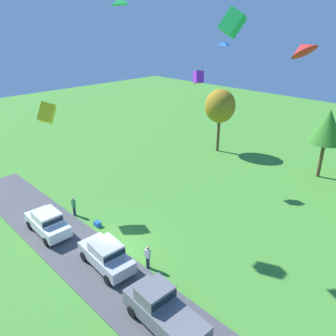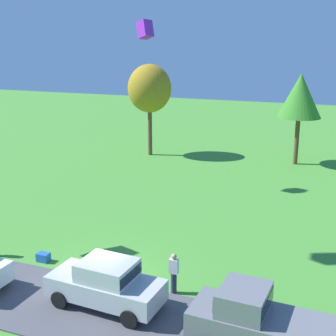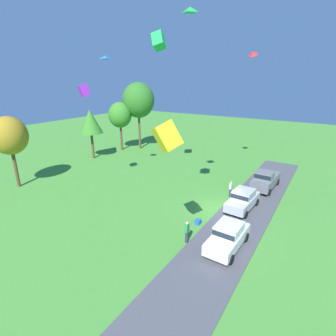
{
  "view_description": "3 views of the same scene",
  "coord_description": "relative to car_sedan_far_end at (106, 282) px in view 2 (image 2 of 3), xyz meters",
  "views": [
    {
      "loc": [
        16.34,
        -11.03,
        14.93
      ],
      "look_at": [
        0.32,
        5.08,
        4.86
      ],
      "focal_mm": 35.0,
      "sensor_mm": 36.0,
      "label": 1
    },
    {
      "loc": [
        9.07,
        -15.43,
        9.87
      ],
      "look_at": [
        0.6,
        6.39,
        3.36
      ],
      "focal_mm": 50.0,
      "sensor_mm": 36.0,
      "label": 2
    },
    {
      "loc": [
        -20.72,
        -7.44,
        11.44
      ],
      "look_at": [
        0.74,
        6.19,
        2.74
      ],
      "focal_mm": 28.0,
      "sensor_mm": 36.0,
      "label": 3
    }
  ],
  "objects": [
    {
      "name": "kite_box_low_drifter",
      "position": [
        -4.67,
        14.43,
        9.36
      ],
      "size": [
        1.21,
        1.17,
        1.28
      ],
      "primitive_type": "cube",
      "rotation": [
        0.09,
        0.3,
        2.73
      ],
      "color": "purple"
    },
    {
      "name": "cooler_box",
      "position": [
        -4.53,
        2.29,
        -0.84
      ],
      "size": [
        0.56,
        0.4,
        0.4
      ],
      "primitive_type": "cube",
      "color": "blue",
      "rests_on": "ground"
    },
    {
      "name": "ground_plane",
      "position": [
        -1.22,
        1.6,
        -1.04
      ],
      "size": [
        120.0,
        120.0,
        0.0
      ],
      "primitive_type": "plane",
      "color": "#478E33"
    },
    {
      "name": "person_watching_sky",
      "position": [
        2.01,
        1.86,
        -0.16
      ],
      "size": [
        0.36,
        0.24,
        1.71
      ],
      "color": "#2D334C",
      "rests_on": "ground"
    },
    {
      "name": "tree_right_of_center",
      "position": [
        4.2,
        24.15,
        4.45
      ],
      "size": [
        3.44,
        3.44,
        7.26
      ],
      "color": "brown",
      "rests_on": "ground"
    },
    {
      "name": "car_pickup_mid_row",
      "position": [
        5.92,
        -0.6,
        0.07
      ],
      "size": [
        5.09,
        2.25,
        2.14
      ],
      "color": "slate",
      "rests_on": "ground"
    },
    {
      "name": "car_sedan_far_end",
      "position": [
        0.0,
        0.0,
        0.0
      ],
      "size": [
        4.5,
        2.16,
        1.84
      ],
      "color": "#B7B7BC",
      "rests_on": "ground"
    },
    {
      "name": "pavement_strip",
      "position": [
        -1.22,
        -0.49,
        -1.01
      ],
      "size": [
        36.0,
        4.4,
        0.06
      ],
      "primitive_type": "cube",
      "color": "#4C4C51",
      "rests_on": "ground"
    },
    {
      "name": "tree_lone_near",
      "position": [
        -8.02,
        22.77,
        4.69
      ],
      "size": [
        3.7,
        3.7,
        7.8
      ],
      "color": "brown",
      "rests_on": "ground"
    }
  ]
}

